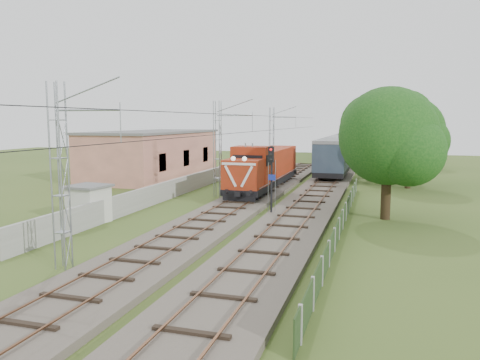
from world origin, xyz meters
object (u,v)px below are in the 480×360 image
(locomotive, at_px, (265,167))
(coach_rake, at_px, (358,138))
(relay_hut, at_px, (89,204))
(signal_post, at_px, (271,168))

(locomotive, height_order, coach_rake, locomotive)
(locomotive, relative_size, coach_rake, 0.14)
(locomotive, xyz_separation_m, relay_hut, (-7.40, -16.06, -0.98))
(locomotive, distance_m, coach_rake, 66.27)
(relay_hut, bearing_deg, coach_rake, 81.42)
(signal_post, bearing_deg, coach_rake, 88.62)
(coach_rake, height_order, relay_hut, coach_rake)
(coach_rake, xyz_separation_m, signal_post, (-1.85, -77.09, 0.61))
(locomotive, height_order, relay_hut, locomotive)
(coach_rake, bearing_deg, locomotive, -94.33)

